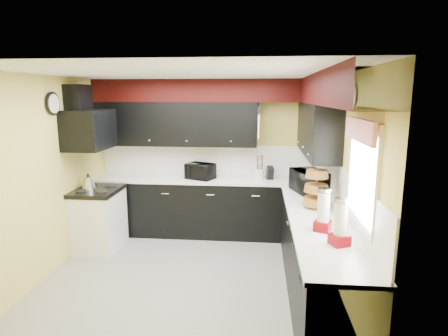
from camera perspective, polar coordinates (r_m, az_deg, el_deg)
name	(u,v)px	position (r m, az deg, el deg)	size (l,w,h in m)	color
ground	(190,277)	(4.94, -5.18, -16.16)	(3.60, 3.60, 0.00)	gray
wall_back	(209,156)	(6.25, -2.35, 1.78)	(3.60, 0.06, 2.50)	#E0C666
wall_right	(342,184)	(4.53, 17.53, -2.30)	(0.06, 3.60, 2.50)	#E0C666
wall_left	(46,177)	(5.16, -25.49, -1.29)	(0.06, 3.60, 2.50)	#E0C666
ceiling	(186,73)	(4.40, -5.75, 14.17)	(3.60, 3.60, 0.06)	white
cab_back	(207,208)	(6.15, -2.67, -6.05)	(3.60, 0.60, 0.90)	black
cab_right	(316,258)	(4.45, 13.84, -13.23)	(0.60, 3.00, 0.90)	black
counter_back	(206,180)	(6.03, -2.71, -1.78)	(3.62, 0.64, 0.04)	white
counter_right	(318,219)	(4.28, 14.13, -7.48)	(0.64, 3.02, 0.04)	white
splash_back	(209,160)	(6.25, -2.36, 1.22)	(3.60, 0.02, 0.50)	white
splash_right	(341,189)	(4.54, 17.36, -3.03)	(0.02, 3.60, 0.50)	white
upper_back	(176,124)	(6.11, -7.30, 6.68)	(2.60, 0.35, 0.70)	black
upper_right	(317,129)	(5.29, 14.02, 5.78)	(0.35, 1.80, 0.70)	black
soffit_back	(207,91)	(5.99, -2.67, 11.70)	(3.60, 0.36, 0.35)	black
soffit_right	(334,88)	(4.21, 16.45, 11.55)	(0.36, 3.24, 0.35)	black
stove	(99,221)	(5.87, -18.53, -7.66)	(0.60, 0.75, 0.86)	white
cooktop	(97,191)	(5.75, -18.81, -3.31)	(0.62, 0.77, 0.06)	black
hood	(89,129)	(5.62, -19.84, 5.54)	(0.50, 0.78, 0.55)	black
hood_duct	(78,99)	(5.66, -21.33, 9.74)	(0.24, 0.40, 0.40)	black
window	(363,174)	(3.61, 20.47, -0.93)	(0.03, 0.86, 0.96)	white
valance	(360,130)	(3.54, 20.04, 5.43)	(0.04, 0.88, 0.20)	red
pan_top	(259,112)	(5.87, 5.30, 8.50)	(0.03, 0.22, 0.40)	black
pan_mid	(258,129)	(5.76, 5.25, 5.96)	(0.03, 0.28, 0.46)	black
pan_low	(258,129)	(6.02, 5.26, 5.89)	(0.03, 0.24, 0.42)	black
cut_board	(259,126)	(5.63, 5.35, 6.36)	(0.03, 0.26, 0.35)	white
baskets	(316,188)	(4.55, 13.89, -2.97)	(0.27, 0.27, 0.50)	brown
clock	(53,104)	(5.26, -24.63, 8.91)	(0.03, 0.30, 0.30)	black
deco_plate	(352,96)	(4.07, 18.95, 10.38)	(0.03, 0.24, 0.24)	white
toaster_oven	(200,171)	(5.98, -3.66, -0.49)	(0.42, 0.35, 0.25)	black
microwave	(309,181)	(5.26, 12.88, -2.01)	(0.55, 0.38, 0.31)	black
utensil_crock	(260,174)	(5.95, 5.45, -0.96)	(0.15, 0.15, 0.16)	silver
knife_block	(270,173)	(5.97, 7.02, -0.77)	(0.09, 0.13, 0.20)	black
kettle	(88,183)	(5.77, -19.96, -2.13)	(0.19, 0.19, 0.17)	#A8A8AC
dispenser_a	(323,211)	(3.81, 14.89, -6.31)	(0.15, 0.15, 0.41)	#710D01
dispenser_b	(340,223)	(3.49, 17.30, -8.04)	(0.15, 0.15, 0.41)	maroon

